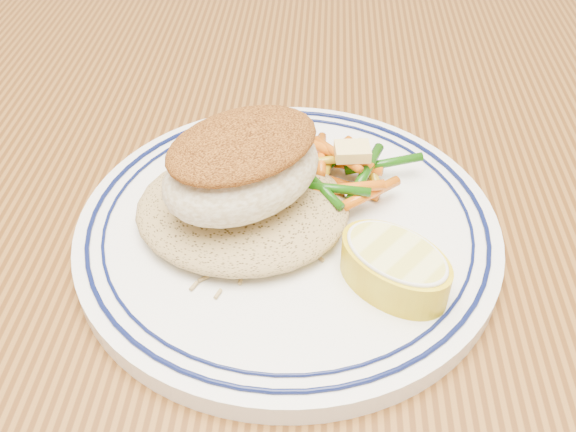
{
  "coord_description": "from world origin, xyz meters",
  "views": [
    {
      "loc": [
        0.0,
        -0.35,
        1.05
      ],
      "look_at": [
        -0.01,
        -0.04,
        0.77
      ],
      "focal_mm": 40.0,
      "sensor_mm": 36.0,
      "label": 1
    }
  ],
  "objects_px": {
    "fish_fillet": "(242,165)",
    "vegetable_pile": "(337,169)",
    "lemon_wedge": "(394,266)",
    "dining_table": "(308,286)",
    "plate": "(288,228)",
    "rice_pilaf": "(242,204)"
  },
  "relations": [
    {
      "from": "rice_pilaf",
      "to": "fish_fillet",
      "type": "distance_m",
      "value": 0.03
    },
    {
      "from": "plate",
      "to": "vegetable_pile",
      "type": "bearing_deg",
      "value": 52.41
    },
    {
      "from": "dining_table",
      "to": "plate",
      "type": "xyz_separation_m",
      "value": [
        -0.01,
        -0.04,
        0.11
      ]
    },
    {
      "from": "fish_fillet",
      "to": "lemon_wedge",
      "type": "relative_size",
      "value": 1.41
    },
    {
      "from": "rice_pilaf",
      "to": "vegetable_pile",
      "type": "xyz_separation_m",
      "value": [
        0.06,
        0.04,
        -0.0
      ]
    },
    {
      "from": "plate",
      "to": "fish_fillet",
      "type": "relative_size",
      "value": 2.15
    },
    {
      "from": "rice_pilaf",
      "to": "plate",
      "type": "bearing_deg",
      "value": -0.4
    },
    {
      "from": "vegetable_pile",
      "to": "lemon_wedge",
      "type": "bearing_deg",
      "value": -70.0
    },
    {
      "from": "dining_table",
      "to": "lemon_wedge",
      "type": "bearing_deg",
      "value": -61.26
    },
    {
      "from": "dining_table",
      "to": "lemon_wedge",
      "type": "relative_size",
      "value": 16.38
    },
    {
      "from": "plate",
      "to": "rice_pilaf",
      "type": "distance_m",
      "value": 0.04
    },
    {
      "from": "fish_fillet",
      "to": "vegetable_pile",
      "type": "bearing_deg",
      "value": 36.03
    },
    {
      "from": "vegetable_pile",
      "to": "lemon_wedge",
      "type": "xyz_separation_m",
      "value": [
        0.03,
        -0.09,
        0.0
      ]
    },
    {
      "from": "fish_fillet",
      "to": "dining_table",
      "type": "bearing_deg",
      "value": 47.44
    },
    {
      "from": "dining_table",
      "to": "lemon_wedge",
      "type": "xyz_separation_m",
      "value": [
        0.05,
        -0.09,
        0.13
      ]
    },
    {
      "from": "plate",
      "to": "rice_pilaf",
      "type": "height_order",
      "value": "rice_pilaf"
    },
    {
      "from": "plate",
      "to": "lemon_wedge",
      "type": "xyz_separation_m",
      "value": [
        0.07,
        -0.05,
        0.02
      ]
    },
    {
      "from": "fish_fillet",
      "to": "rice_pilaf",
      "type": "bearing_deg",
      "value": 127.41
    },
    {
      "from": "rice_pilaf",
      "to": "dining_table",
      "type": "bearing_deg",
      "value": 44.71
    },
    {
      "from": "plate",
      "to": "vegetable_pile",
      "type": "xyz_separation_m",
      "value": [
        0.03,
        0.04,
        0.02
      ]
    },
    {
      "from": "dining_table",
      "to": "vegetable_pile",
      "type": "relative_size",
      "value": 14.8
    },
    {
      "from": "lemon_wedge",
      "to": "dining_table",
      "type": "bearing_deg",
      "value": 118.74
    }
  ]
}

